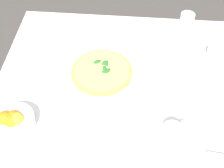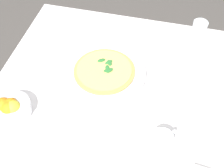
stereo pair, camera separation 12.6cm
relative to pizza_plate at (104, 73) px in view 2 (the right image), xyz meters
name	(u,v)px [view 2 (the right image)]	position (x,y,z in m)	size (l,w,h in m)	color
dining_table	(120,120)	(-0.12, -0.10, -0.15)	(1.08, 1.08, 0.75)	white
pizza_plate	(104,73)	(0.00, 0.00, 0.00)	(0.35, 0.35, 0.02)	white
pizza	(104,70)	(0.00, 0.00, 0.01)	(0.26, 0.26, 0.02)	tan
coffee_cup_near_right	(162,142)	(-0.29, -0.28, 0.02)	(0.13, 0.13, 0.07)	white
coffee_cup_far_right	(223,66)	(0.14, -0.49, 0.02)	(0.13, 0.13, 0.07)	white
water_glass_far_left	(198,33)	(0.31, -0.37, 0.04)	(0.07, 0.07, 0.11)	white
citrus_bowl	(10,108)	(-0.28, 0.30, 0.02)	(0.15, 0.15, 0.07)	white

